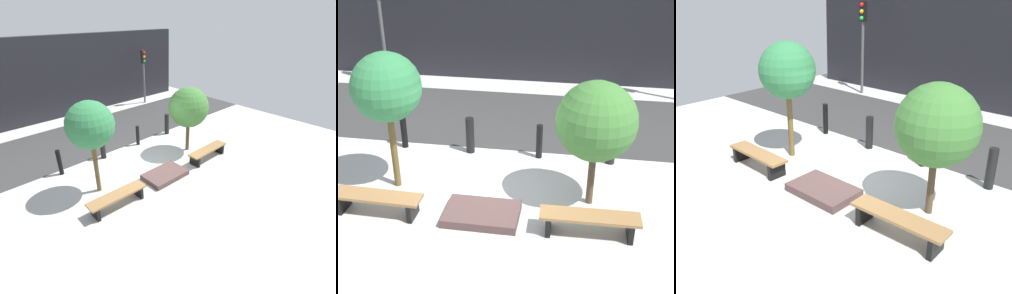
{
  "view_description": "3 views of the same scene",
  "coord_description": "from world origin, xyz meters",
  "views": [
    {
      "loc": [
        -5.36,
        -6.72,
        5.31
      ],
      "look_at": [
        0.28,
        -0.73,
        1.06
      ],
      "focal_mm": 28.0,
      "sensor_mm": 36.0,
      "label": 1
    },
    {
      "loc": [
        1.76,
        -8.47,
        5.68
      ],
      "look_at": [
        0.37,
        -0.13,
        1.27
      ],
      "focal_mm": 50.0,
      "sensor_mm": 36.0,
      "label": 2
    },
    {
      "loc": [
        5.27,
        -6.0,
        4.26
      ],
      "look_at": [
        0.57,
        -0.81,
        1.29
      ],
      "focal_mm": 40.0,
      "sensor_mm": 36.0,
      "label": 3
    }
  ],
  "objects": [
    {
      "name": "planter_bed",
      "position": [
        0.0,
        -0.87,
        0.09
      ],
      "size": [
        1.51,
        0.99,
        0.18
      ],
      "primitive_type": "cube",
      "color": "#503A37",
      "rests_on": "ground"
    },
    {
      "name": "tree_behind_right_bench",
      "position": [
        2.14,
        0.05,
        1.89
      ],
      "size": [
        1.62,
        1.62,
        2.71
      ],
      "color": "#4C3B28",
      "rests_on": "ground"
    },
    {
      "name": "ground_plane",
      "position": [
        0.0,
        0.0,
        0.0
      ],
      "size": [
        18.0,
        18.0,
        0.0
      ],
      "primitive_type": "plane",
      "color": "#B1B1B1"
    },
    {
      "name": "tree_behind_left_bench",
      "position": [
        -2.14,
        0.05,
        2.33
      ],
      "size": [
        1.46,
        1.46,
        3.08
      ],
      "color": "brown",
      "rests_on": "ground"
    },
    {
      "name": "bench_left",
      "position": [
        -2.14,
        -1.07,
        0.33
      ],
      "size": [
        1.88,
        0.51,
        0.45
      ],
      "rotation": [
        0.0,
        0.0,
        -0.02
      ],
      "color": "black",
      "rests_on": "ground"
    },
    {
      "name": "bollard_right",
      "position": [
        2.64,
        1.87,
        0.5
      ],
      "size": [
        0.22,
        0.22,
        0.99
      ],
      "primitive_type": "cylinder",
      "color": "black",
      "rests_on": "ground"
    },
    {
      "name": "building_facade",
      "position": [
        0.0,
        7.77,
        2.15
      ],
      "size": [
        16.2,
        0.5,
        4.29
      ],
      "primitive_type": "cube",
      "color": "black",
      "rests_on": "ground"
    },
    {
      "name": "bollard_left",
      "position": [
        -0.88,
        1.87,
        0.47
      ],
      "size": [
        0.21,
        0.21,
        0.95
      ],
      "primitive_type": "cylinder",
      "color": "black",
      "rests_on": "ground"
    },
    {
      "name": "bench_right",
      "position": [
        2.14,
        -1.07,
        0.33
      ],
      "size": [
        1.92,
        0.5,
        0.46
      ],
      "rotation": [
        0.0,
        0.0,
        0.02
      ],
      "color": "black",
      "rests_on": "ground"
    },
    {
      "name": "bollard_center",
      "position": [
        0.88,
        1.87,
        0.44
      ],
      "size": [
        0.16,
        0.16,
        0.89
      ],
      "primitive_type": "cylinder",
      "color": "black",
      "rests_on": "ground"
    },
    {
      "name": "road_strip",
      "position": [
        0.0,
        4.17,
        0.01
      ],
      "size": [
        18.0,
        4.09,
        0.01
      ],
      "primitive_type": "cube",
      "color": "#333333",
      "rests_on": "ground"
    },
    {
      "name": "traffic_light_west",
      "position": [
        -4.99,
        6.5,
        2.61
      ],
      "size": [
        0.28,
        0.27,
        3.79
      ],
      "color": "#4F4F4F",
      "rests_on": "ground"
    },
    {
      "name": "bollard_far_left",
      "position": [
        -2.64,
        1.87,
        0.48
      ],
      "size": [
        0.16,
        0.16,
        0.97
      ],
      "primitive_type": "cylinder",
      "color": "black",
      "rests_on": "ground"
    }
  ]
}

